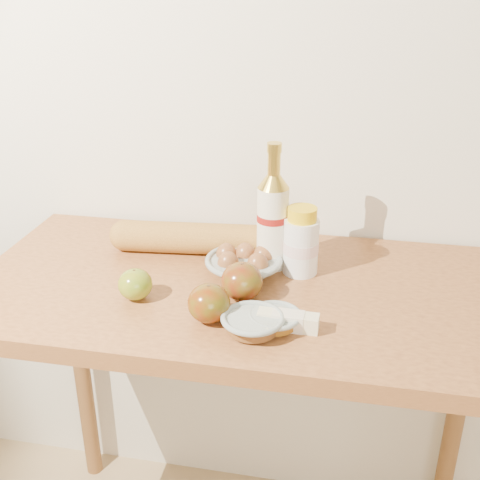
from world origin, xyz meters
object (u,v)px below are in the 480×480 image
at_px(table, 243,331).
at_px(bourbon_bottle, 273,218).
at_px(baguette, 202,238).
at_px(egg_bowl, 244,263).
at_px(cream_bottle, 301,243).

xyz_separation_m(table, bourbon_bottle, (0.05, 0.10, 0.24)).
bearing_deg(baguette, bourbon_bottle, -16.85).
height_order(table, egg_bowl, egg_bowl).
distance_m(cream_bottle, egg_bowl, 0.14).
bearing_deg(cream_bottle, egg_bowl, -144.52).
bearing_deg(baguette, egg_bowl, -41.44).
bearing_deg(table, egg_bowl, 97.79).
height_order(cream_bottle, baguette, cream_bottle).
bearing_deg(cream_bottle, table, -123.74).
relative_size(bourbon_bottle, baguette, 0.64).
bearing_deg(egg_bowl, bourbon_bottle, 42.20).
bearing_deg(baguette, cream_bottle, -18.25).
xyz_separation_m(table, cream_bottle, (0.12, 0.08, 0.20)).
xyz_separation_m(cream_bottle, baguette, (-0.24, 0.05, -0.03)).
distance_m(table, baguette, 0.25).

